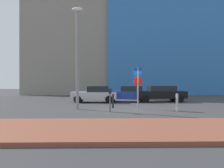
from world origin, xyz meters
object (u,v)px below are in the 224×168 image
street_lamp (77,49)px  traffic_bollard_mid (177,103)px  parked_car_silver (95,94)px  parking_meter (110,97)px  parked_car_blue (128,94)px  traffic_bollard_near (113,101)px  parked_car_black (160,93)px  parking_sign_post (138,83)px

street_lamp → traffic_bollard_mid: 7.12m
parked_car_silver → parking_meter: size_ratio=2.92×
parked_car_silver → traffic_bollard_mid: size_ratio=3.79×
parked_car_blue → traffic_bollard_mid: parked_car_blue is taller
parking_meter → traffic_bollard_near: 2.37m
parking_meter → street_lamp: 4.04m
parked_car_black → parking_meter: parked_car_black is taller
parked_car_blue → street_lamp: bearing=-121.5°
parking_meter → parked_car_silver: bearing=99.3°
parking_sign_post → parking_meter: size_ratio=2.00×
parked_car_blue → traffic_bollard_mid: size_ratio=3.88×
parked_car_black → parked_car_silver: bearing=-175.2°
parked_car_black → street_lamp: 9.79m
parking_meter → traffic_bollard_mid: parking_meter is taller
parked_car_black → traffic_bollard_near: parked_car_black is taller
street_lamp → traffic_bollard_mid: size_ratio=6.24×
parked_car_black → street_lamp: bearing=-137.3°
parked_car_blue → parking_meter: size_ratio=2.99×
parked_car_black → parking_meter: size_ratio=3.42×
parked_car_silver → parked_car_blue: 3.04m
parked_car_black → parking_meter: (-4.72, -7.93, 0.12)m
parked_car_blue → traffic_bollard_near: size_ratio=4.32×
parked_car_silver → parked_car_blue: bearing=10.2°
parked_car_blue → parked_car_silver: bearing=-169.8°
parked_car_black → parking_sign_post: size_ratio=1.71×
parked_car_blue → parked_car_black: (2.95, -0.04, 0.02)m
parked_car_silver → parked_car_blue: size_ratio=0.98×
parked_car_blue → parking_sign_post: bearing=-89.1°
parked_car_black → traffic_bollard_near: 7.19m
parked_car_blue → traffic_bollard_mid: (2.25, -7.65, -0.23)m
traffic_bollard_near → parking_meter: bearing=-95.8°
parked_car_black → traffic_bollard_mid: size_ratio=4.43×
parking_meter → street_lamp: bearing=141.8°
parked_car_blue → parking_meter: (-1.77, -7.97, 0.14)m
parked_car_silver → parked_car_black: parked_car_black is taller
parked_car_black → traffic_bollard_mid: (-0.69, -7.62, -0.24)m
parked_car_blue → street_lamp: (-3.87, -6.32, 3.16)m
traffic_bollard_near → parking_sign_post: bearing=-15.6°
parking_meter → parked_car_blue: bearing=77.5°
parking_sign_post → street_lamp: bearing=-176.9°
street_lamp → parked_car_silver: bearing=81.4°
parked_car_silver → parked_car_black: bearing=4.8°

